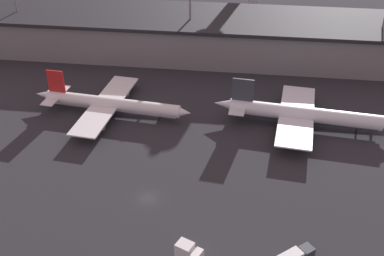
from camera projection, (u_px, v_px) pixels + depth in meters
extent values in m
plane|color=#26262B|center=(148.00, 198.00, 104.96)|extent=(600.00, 600.00, 0.00)
cube|color=slate|center=(193.00, 36.00, 166.53)|extent=(206.31, 27.89, 12.44)
cube|color=black|center=(193.00, 17.00, 162.83)|extent=(206.31, 29.89, 1.20)
cylinder|color=silver|center=(112.00, 104.00, 133.05)|extent=(38.67, 7.49, 3.50)
cylinder|color=silver|center=(112.00, 106.00, 133.38)|extent=(36.70, 6.77, 2.98)
cone|color=silver|center=(183.00, 112.00, 129.14)|extent=(4.53, 3.75, 3.33)
cone|color=silver|center=(45.00, 95.00, 136.85)|extent=(5.54, 3.51, 2.98)
cube|color=red|center=(56.00, 81.00, 133.44)|extent=(4.92, 0.91, 6.56)
cube|color=silver|center=(56.00, 95.00, 136.03)|extent=(4.74, 12.41, 0.24)
cube|color=silver|center=(106.00, 104.00, 133.66)|extent=(11.16, 34.26, 0.36)
cylinder|color=gray|center=(122.00, 93.00, 141.80)|extent=(4.03, 2.32, 1.93)
cylinder|color=gray|center=(97.00, 126.00, 126.39)|extent=(4.03, 2.32, 1.93)
cylinder|color=black|center=(159.00, 117.00, 131.83)|extent=(0.50, 0.50, 1.58)
cylinder|color=black|center=(109.00, 108.00, 135.94)|extent=(0.50, 0.50, 1.58)
cylinder|color=black|center=(105.00, 113.00, 133.65)|extent=(0.50, 0.50, 1.58)
cylinder|color=silver|center=(304.00, 114.00, 127.23)|extent=(39.87, 8.20, 4.09)
cylinder|color=#333842|center=(304.00, 117.00, 127.62)|extent=(37.83, 7.38, 3.48)
cone|color=silver|center=(225.00, 104.00, 131.16)|extent=(6.47, 4.10, 3.48)
cube|color=#333842|center=(243.00, 90.00, 127.59)|extent=(5.74, 0.99, 6.39)
cube|color=silver|center=(239.00, 105.00, 130.26)|extent=(5.27, 11.90, 0.24)
cube|color=silver|center=(296.00, 115.00, 127.89)|extent=(12.29, 32.80, 0.36)
cylinder|color=gray|center=(302.00, 104.00, 135.74)|extent=(4.71, 2.71, 2.25)
cylinder|color=gray|center=(299.00, 138.00, 121.07)|extent=(4.71, 2.71, 2.25)
cylinder|color=black|center=(357.00, 130.00, 126.16)|extent=(0.50, 0.50, 1.84)
cylinder|color=black|center=(296.00, 120.00, 130.56)|extent=(0.50, 0.50, 1.84)
cylinder|color=black|center=(295.00, 126.00, 127.88)|extent=(0.50, 0.50, 1.84)
cube|color=#282D38|center=(306.00, 251.00, 89.92)|extent=(3.31, 3.30, 1.87)
cylinder|color=black|center=(301.00, 253.00, 91.08)|extent=(1.06, 1.02, 0.90)
cube|color=white|center=(197.00, 256.00, 88.66)|extent=(2.40, 2.96, 2.18)
cube|color=silver|center=(185.00, 249.00, 89.62)|extent=(3.83, 3.60, 2.90)
cylinder|color=black|center=(185.00, 251.00, 91.53)|extent=(1.08, 0.96, 0.90)
cylinder|color=slate|center=(18.00, 16.00, 166.96)|extent=(0.70, 0.70, 23.79)
cylinder|color=slate|center=(190.00, 27.00, 161.03)|extent=(0.70, 0.70, 21.96)
cylinder|color=slate|center=(380.00, 38.00, 154.76)|extent=(0.70, 0.70, 20.76)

